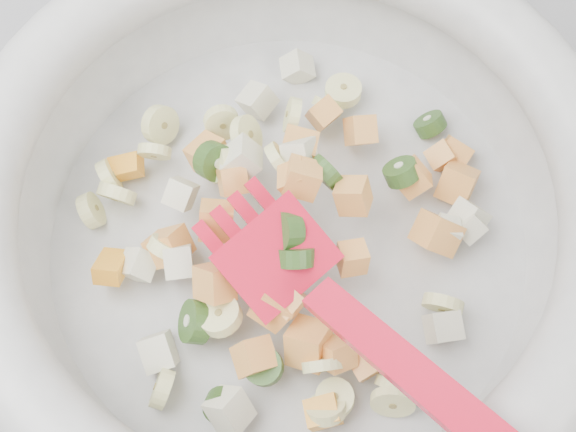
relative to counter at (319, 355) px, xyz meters
The scene contains 2 objects.
counter is the anchor object (origin of this frame).
mixing_bowl 0.52m from the counter, 114.61° to the right, with size 0.45×0.42×0.15m.
Camera 1 is at (0.09, 1.25, 1.38)m, focal length 45.00 mm.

